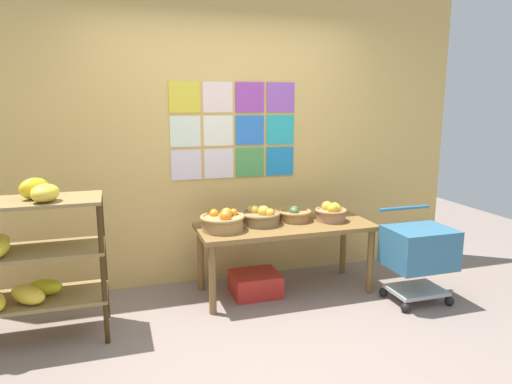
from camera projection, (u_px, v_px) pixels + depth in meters
ground at (279, 357)px, 3.14m from camera, size 9.05×9.05×0.00m
back_wall_with_art at (224, 137)px, 4.33m from camera, size 4.84×0.07×2.75m
banana_shelf_unit at (14, 252)px, 3.19m from camera, size 1.09×0.50×1.19m
display_table at (285, 233)px, 4.12m from camera, size 1.57×0.63×0.63m
fruit_basket_right at (331, 212)px, 4.22m from camera, size 0.29×0.29×0.17m
fruit_basket_centre at (261, 216)px, 4.11m from camera, size 0.36×0.36×0.17m
fruit_basket_left at (295, 214)px, 4.22m from camera, size 0.31×0.31×0.14m
fruit_basket_back_right at (223, 221)px, 3.91m from camera, size 0.38×0.38×0.19m
produce_crate_under_table at (255, 284)px, 4.14m from camera, size 0.42×0.36×0.20m
shopping_cart at (419, 251)px, 3.94m from camera, size 0.53×0.47×0.79m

